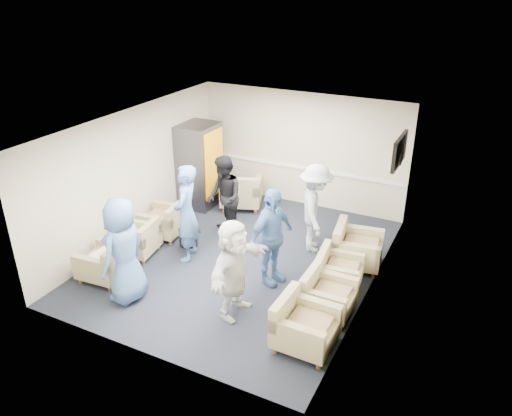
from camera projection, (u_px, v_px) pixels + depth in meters
The scene contains 25 objects.
floor at pixel (242, 259), 9.79m from camera, with size 6.00×6.00×0.00m, color black.
ceiling at pixel (240, 125), 8.64m from camera, with size 6.00×6.00×0.00m, color silver.
back_wall at pixel (301, 150), 11.64m from camera, with size 5.00×0.02×2.70m, color beige.
front_wall at pixel (137, 276), 6.79m from camera, with size 5.00×0.02×2.70m, color beige.
left_wall at pixel (134, 174), 10.23m from camera, with size 0.02×6.00×2.70m, color beige.
right_wall at pixel (375, 224), 8.20m from camera, with size 0.02×6.00×2.70m, color beige.
chair_rail at pixel (300, 168), 11.82m from camera, with size 4.98×0.04×0.06m, color white.
tv at pixel (399, 151), 9.39m from camera, with size 0.10×1.00×0.58m.
armchair_left_near at pixel (107, 263), 9.04m from camera, with size 0.85×0.85×0.64m.
armchair_left_mid at pixel (138, 241), 9.82m from camera, with size 0.89×0.89×0.62m.
armchair_left_far at pixel (166, 222), 10.54m from camera, with size 0.90×0.90×0.65m.
armchair_right_near at pixel (302, 327), 7.39m from camera, with size 0.86×0.86×0.68m.
armchair_right_midnear at pixel (325, 296), 8.14m from camera, with size 0.78×0.78×0.62m.
armchair_right_midfar at pixel (337, 271), 8.84m from camera, with size 0.83×0.83×0.60m.
armchair_right_far at pixel (355, 249), 9.46m from camera, with size 0.99×0.99×0.70m.
armchair_corner at pixel (241, 193), 11.81m from camera, with size 1.19×1.19×0.74m.
vending_machine at pixel (200, 165), 11.72m from camera, with size 0.80×0.94×1.98m.
backpack at pixel (188, 235), 10.11m from camera, with size 0.32×0.24×0.52m.
pillow at pixel (106, 255), 8.96m from camera, with size 0.47×0.35×0.14m, color white.
person_front_left at pixel (124, 251), 8.23m from camera, with size 0.91×0.59×1.87m, color #456CA7.
person_mid_left at pixel (186, 213), 9.44m from camera, with size 0.70×0.46×1.93m, color #456CA7.
person_back_left at pixel (224, 198), 10.29m from camera, with size 0.86×0.67×1.77m, color black.
person_back_right at pixel (315, 208), 9.78m from camera, with size 1.17×0.67×1.80m, color silver.
person_mid_right at pixel (271, 237), 8.70m from camera, with size 1.07×0.44×1.82m, color #456CA7.
person_front_right at pixel (234, 269), 7.90m from camera, with size 1.56×0.50×1.68m, color silver.
Camera 1 is at (4.02, -7.41, 5.09)m, focal length 35.00 mm.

